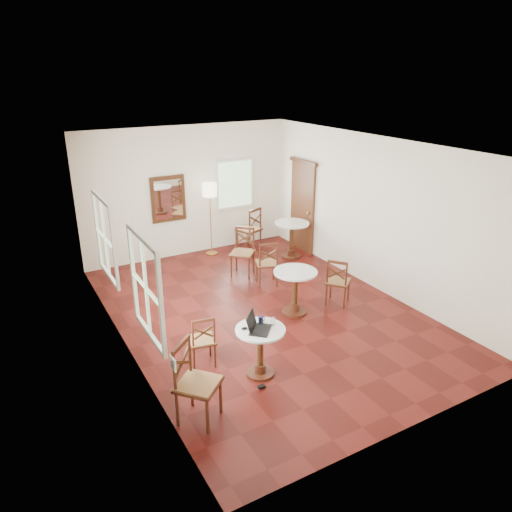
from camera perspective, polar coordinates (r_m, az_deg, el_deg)
The scene contains 17 objects.
ground at distance 8.86m, azimuth 0.96°, elevation -6.65°, with size 7.00×7.00×0.00m, color #51110D.
room_shell at distance 8.34m, azimuth -0.27°, elevation 5.56°, with size 5.02×7.02×3.01m.
cafe_table_near at distance 6.97m, azimuth 0.51°, elevation -10.67°, with size 0.71×0.71×0.75m.
cafe_table_mid at distance 8.64m, azimuth 4.64°, elevation -3.72°, with size 0.78×0.78×0.82m.
cafe_table_back at distance 11.20m, azimuth 4.24°, elevation 2.40°, with size 0.80×0.80×0.85m.
chair_near_a at distance 7.25m, azimuth -6.41°, elevation -9.89°, with size 0.45×0.45×0.84m.
chair_near_b at distance 6.19m, azimuth -7.13°, elevation -14.70°, with size 0.70×0.70×1.08m.
chair_mid_a at distance 9.76m, azimuth 1.32°, elevation -0.86°, with size 0.55×0.55×0.94m.
chair_mid_b at distance 9.10m, azimuth 9.69°, elevation -2.99°, with size 0.59×0.59×0.92m.
chair_back_a at distance 11.62m, azimuth -0.75°, elevation 3.21°, with size 0.63×0.63×1.07m.
chair_back_b at distance 10.23m, azimuth -1.58°, elevation 0.48°, with size 0.67×0.67×1.02m.
floor_lamp at distance 11.13m, azimuth -5.51°, elevation 7.25°, with size 0.33×0.33×1.72m.
laptop at distance 6.76m, azimuth 0.07°, elevation -8.33°, with size 0.45×0.46×0.25m.
mouse at distance 6.80m, azimuth -1.39°, elevation -8.56°, with size 0.09×0.06×0.03m, color black.
navy_mug at distance 6.97m, azimuth 0.59°, elevation -7.52°, with size 0.11×0.08×0.09m.
water_glass at distance 6.90m, azimuth 2.04°, elevation -7.75°, with size 0.07×0.07×0.11m, color white.
power_adapter at distance 6.95m, azimuth 0.65°, elevation -15.25°, with size 0.10×0.06×0.04m, color black.
Camera 1 is at (-3.97, -6.73, 4.18)m, focal length 33.74 mm.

